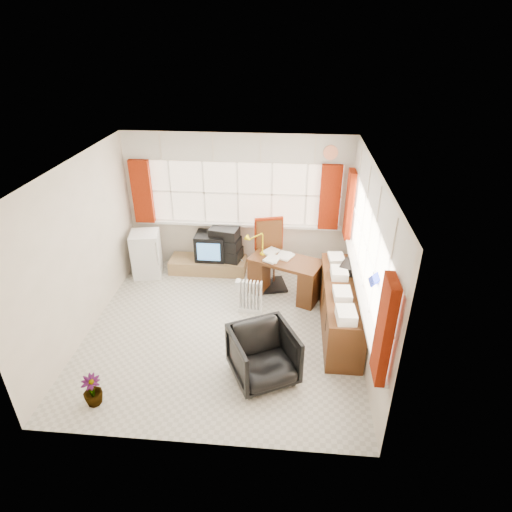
{
  "coord_description": "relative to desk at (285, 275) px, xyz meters",
  "views": [
    {
      "loc": [
        0.95,
        -5.09,
        4.06
      ],
      "look_at": [
        0.45,
        0.55,
        0.99
      ],
      "focal_mm": 30.0,
      "sensor_mm": 36.0,
      "label": 1
    }
  ],
  "objects": [
    {
      "name": "desk_lamp",
      "position": [
        -0.4,
        0.16,
        0.58
      ],
      "size": [
        0.17,
        0.16,
        0.4
      ],
      "color": "yellow",
      "rests_on": "desk"
    },
    {
      "name": "office_chair",
      "position": [
        -0.22,
        -1.97,
        -0.02
      ],
      "size": [
        1.04,
        1.05,
        0.72
      ],
      "primitive_type": "imported",
      "rotation": [
        0.0,
        0.0,
        0.46
      ],
      "color": "black",
      "rests_on": "ground"
    },
    {
      "name": "window_back",
      "position": [
        -0.9,
        0.89,
        0.57
      ],
      "size": [
        3.7,
        0.12,
        3.6
      ],
      "color": "#FFE6C9",
      "rests_on": "room_walls"
    },
    {
      "name": "hifi_stack",
      "position": [
        -1.13,
        0.71,
        0.17
      ],
      "size": [
        0.66,
        0.49,
        0.62
      ],
      "color": "black",
      "rests_on": "tv_bench"
    },
    {
      "name": "spray_bottle_a",
      "position": [
        -0.81,
        0.64,
        -0.24
      ],
      "size": [
        0.15,
        0.15,
        0.28
      ],
      "primitive_type": "imported",
      "rotation": [
        0.0,
        0.0,
        0.57
      ],
      "color": "white",
      "rests_on": "ground"
    },
    {
      "name": "window_right",
      "position": [
        1.05,
        -1.05,
        0.57
      ],
      "size": [
        0.12,
        3.7,
        3.6
      ],
      "color": "#FFE6C9",
      "rests_on": "room_walls"
    },
    {
      "name": "credenza",
      "position": [
        0.83,
        -0.85,
        0.02
      ],
      "size": [
        0.5,
        2.0,
        0.85
      ],
      "color": "#532B13",
      "rests_on": "ground"
    },
    {
      "name": "crt_tv",
      "position": [
        -1.39,
        0.73,
        0.12
      ],
      "size": [
        0.54,
        0.51,
        0.49
      ],
      "color": "black",
      "rests_on": "tv_bench"
    },
    {
      "name": "task_chair",
      "position": [
        -0.28,
        0.36,
        0.27
      ],
      "size": [
        0.62,
        0.64,
        1.21
      ],
      "color": "black",
      "rests_on": "ground"
    },
    {
      "name": "overhead_cabinets",
      "position": [
        0.08,
        -0.07,
        1.88
      ],
      "size": [
        3.98,
        3.98,
        0.48
      ],
      "color": "beige",
      "rests_on": "room_walls"
    },
    {
      "name": "file_tray",
      "position": [
        1.0,
        -0.41,
        0.44
      ],
      "size": [
        0.4,
        0.45,
        0.12
      ],
      "primitive_type": "cube",
      "rotation": [
        0.0,
        0.0,
        -0.39
      ],
      "color": "black",
      "rests_on": "credenza"
    },
    {
      "name": "ground",
      "position": [
        -0.9,
        -1.05,
        -0.37
      ],
      "size": [
        4.0,
        4.0,
        0.0
      ],
      "primitive_type": "plane",
      "color": "beige",
      "rests_on": "ground"
    },
    {
      "name": "curtains",
      "position": [
        0.03,
        -0.13,
        1.08
      ],
      "size": [
        3.83,
        3.83,
        1.15
      ],
      "color": "maroon",
      "rests_on": "room_walls"
    },
    {
      "name": "desk",
      "position": [
        0.0,
        0.0,
        0.0
      ],
      "size": [
        1.3,
        0.98,
        0.71
      ],
      "color": "#532B13",
      "rests_on": "ground"
    },
    {
      "name": "room_walls",
      "position": [
        -0.9,
        -1.05,
        1.13
      ],
      "size": [
        4.0,
        4.0,
        4.0
      ],
      "color": "beige",
      "rests_on": "ground"
    },
    {
      "name": "spray_bottle_b",
      "position": [
        -0.5,
        0.18,
        -0.29
      ],
      "size": [
        0.09,
        0.09,
        0.18
      ],
      "primitive_type": "imported",
      "rotation": [
        0.0,
        0.0,
        -0.14
      ],
      "color": "#93DCCA",
      "rests_on": "ground"
    },
    {
      "name": "radiator",
      "position": [
        -0.53,
        -0.54,
        -0.15
      ],
      "size": [
        0.38,
        0.18,
        0.56
      ],
      "color": "white",
      "rests_on": "ground"
    },
    {
      "name": "mini_fridge",
      "position": [
        -2.52,
        0.45,
        0.04
      ],
      "size": [
        0.58,
        0.58,
        0.83
      ],
      "color": "white",
      "rests_on": "ground"
    },
    {
      "name": "flower_vase",
      "position": [
        -2.23,
        -2.6,
        -0.17
      ],
      "size": [
        0.3,
        0.3,
        0.41
      ],
      "primitive_type": "imported",
      "rotation": [
        0.0,
        0.0,
        0.35
      ],
      "color": "black",
      "rests_on": "ground"
    },
    {
      "name": "tv_bench",
      "position": [
        -1.45,
        0.67,
        -0.25
      ],
      "size": [
        1.4,
        0.5,
        0.25
      ],
      "primitive_type": "cube",
      "color": "#A38051",
      "rests_on": "ground"
    }
  ]
}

